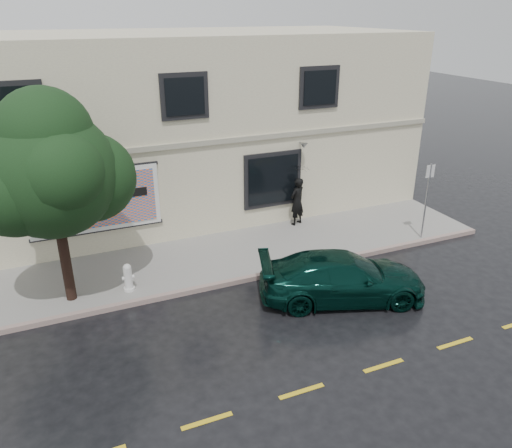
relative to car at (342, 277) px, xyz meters
name	(u,v)px	position (x,y,z in m)	size (l,w,h in m)	color
ground	(243,311)	(-2.90, 0.50, -0.69)	(90.00, 90.00, 0.00)	black
sidewalk	(207,259)	(-2.90, 3.75, -0.62)	(20.00, 3.50, 0.15)	gray
curb	(225,284)	(-2.90, 2.00, -0.62)	(20.00, 0.18, 0.16)	gray
road_marking	(302,391)	(-2.90, -3.00, -0.69)	(19.00, 0.12, 0.01)	gold
building	(160,124)	(-2.89, 9.50, 2.81)	(20.00, 8.12, 7.00)	beige
billboard	(95,201)	(-6.10, 5.42, 1.36)	(4.30, 0.16, 2.20)	white
car	(342,277)	(0.00, 0.00, 0.00)	(2.11, 4.77, 1.39)	black
pedestrian	(297,201)	(1.18, 5.10, 0.38)	(0.68, 0.44, 1.85)	black
umbrella	(298,169)	(1.18, 5.10, 1.64)	(0.91, 0.91, 0.67)	black
street_tree	(51,174)	(-7.26, 2.83, 3.19)	(3.41, 3.41, 5.45)	black
fire_hydrant	(128,277)	(-5.66, 2.65, -0.13)	(0.35, 0.33, 0.86)	silver
sign_pole	(427,195)	(4.78, 2.20, 1.11)	(0.34, 0.06, 2.78)	#9B9DA3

